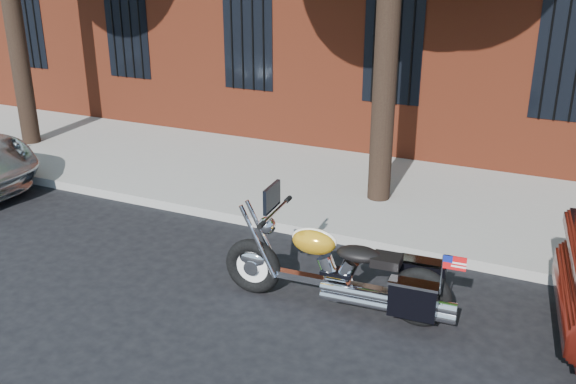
% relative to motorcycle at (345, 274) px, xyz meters
% --- Properties ---
extents(ground, '(120.00, 120.00, 0.00)m').
position_rel_motorcycle_xyz_m(ground, '(-1.10, 0.35, -0.49)').
color(ground, black).
rests_on(ground, ground).
extents(curb, '(40.00, 0.16, 0.15)m').
position_rel_motorcycle_xyz_m(curb, '(-1.10, 1.73, -0.41)').
color(curb, gray).
rests_on(curb, ground).
extents(sidewalk, '(40.00, 3.60, 0.15)m').
position_rel_motorcycle_xyz_m(sidewalk, '(-1.10, 3.61, -0.41)').
color(sidewalk, gray).
rests_on(sidewalk, ground).
extents(motorcycle, '(2.87, 0.89, 1.44)m').
position_rel_motorcycle_xyz_m(motorcycle, '(0.00, 0.00, 0.00)').
color(motorcycle, black).
rests_on(motorcycle, ground).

